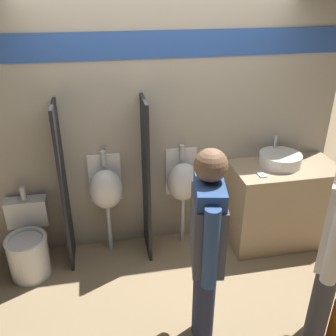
# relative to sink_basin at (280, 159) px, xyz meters

# --- Properties ---
(ground_plane) EXTENTS (16.00, 16.00, 0.00)m
(ground_plane) POSITION_rel_sink_basin_xyz_m (-1.20, -0.34, -0.96)
(ground_plane) COLOR #997F5B
(display_wall) EXTENTS (3.70, 0.07, 2.70)m
(display_wall) POSITION_rel_sink_basin_xyz_m (-1.20, 0.26, 0.41)
(display_wall) COLOR #B2A893
(display_wall) RESTS_ON ground_plane
(sink_counter) EXTENTS (1.10, 0.59, 0.89)m
(sink_counter) POSITION_rel_sink_basin_xyz_m (0.05, -0.06, -0.51)
(sink_counter) COLOR tan
(sink_counter) RESTS_ON ground_plane
(sink_basin) EXTENTS (0.43, 0.43, 0.26)m
(sink_basin) POSITION_rel_sink_basin_xyz_m (0.00, 0.00, 0.00)
(sink_basin) COLOR white
(sink_basin) RESTS_ON sink_counter
(cell_phone) EXTENTS (0.07, 0.14, 0.01)m
(cell_phone) POSITION_rel_sink_basin_xyz_m (-0.28, -0.18, -0.06)
(cell_phone) COLOR #B7B7BC
(cell_phone) RESTS_ON sink_counter
(divider_near_counter) EXTENTS (0.03, 0.41, 1.66)m
(divider_near_counter) POSITION_rel_sink_basin_xyz_m (-2.17, 0.03, -0.13)
(divider_near_counter) COLOR black
(divider_near_counter) RESTS_ON ground_plane
(divider_mid) EXTENTS (0.03, 0.41, 1.66)m
(divider_mid) POSITION_rel_sink_basin_xyz_m (-1.38, 0.03, -0.13)
(divider_mid) COLOR black
(divider_mid) RESTS_ON ground_plane
(urinal_near_counter) EXTENTS (0.34, 0.26, 1.12)m
(urinal_near_counter) POSITION_rel_sink_basin_xyz_m (-1.78, 0.11, -0.22)
(urinal_near_counter) COLOR silver
(urinal_near_counter) RESTS_ON ground_plane
(urinal_far) EXTENTS (0.34, 0.26, 1.12)m
(urinal_far) POSITION_rel_sink_basin_xyz_m (-0.99, 0.11, -0.22)
(urinal_far) COLOR silver
(urinal_far) RESTS_ON ground_plane
(toilet) EXTENTS (0.39, 0.56, 0.84)m
(toilet) POSITION_rel_sink_basin_xyz_m (-2.56, -0.08, -0.66)
(toilet) COLOR white
(toilet) RESTS_ON ground_plane
(person_in_vest) EXTENTS (0.29, 0.57, 1.66)m
(person_in_vest) POSITION_rel_sink_basin_xyz_m (-1.13, -1.18, 0.01)
(person_in_vest) COLOR #282D4C
(person_in_vest) RESTS_ON ground_plane
(person_with_lanyard) EXTENTS (0.41, 0.49, 1.69)m
(person_with_lanyard) POSITION_rel_sink_basin_xyz_m (-0.25, -1.35, -0.02)
(person_with_lanyard) COLOR #3D3D42
(person_with_lanyard) RESTS_ON ground_plane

